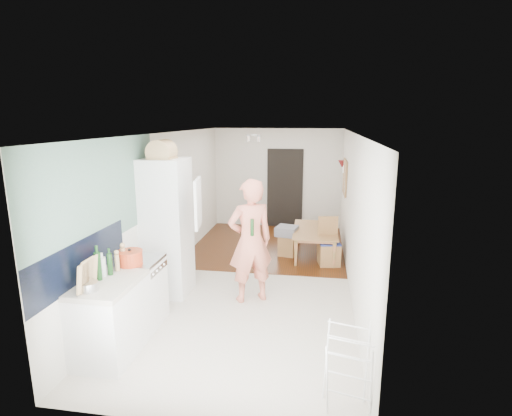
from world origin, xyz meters
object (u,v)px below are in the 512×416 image
(dining_table, at_px, (316,244))
(drying_rack, at_px, (348,370))
(stool, at_px, (288,245))
(person, at_px, (250,230))
(dining_chair, at_px, (329,242))

(dining_table, relative_size, drying_rack, 1.63)
(stool, height_order, drying_rack, drying_rack)
(person, xyz_separation_m, stool, (0.40, 2.12, -0.90))
(person, height_order, stool, person)
(dining_table, bearing_deg, dining_chair, -155.94)
(dining_table, height_order, stool, dining_table)
(dining_table, height_order, drying_rack, drying_rack)
(dining_chair, xyz_separation_m, stool, (-0.82, 0.41, -0.24))
(person, bearing_deg, dining_table, -141.57)
(dining_chair, height_order, stool, dining_chair)
(dining_table, distance_m, dining_chair, 0.62)
(dining_chair, distance_m, stool, 0.95)
(dining_chair, relative_size, drying_rack, 1.13)
(drying_rack, bearing_deg, dining_table, 108.56)
(stool, xyz_separation_m, drying_rack, (0.92, -4.30, 0.19))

